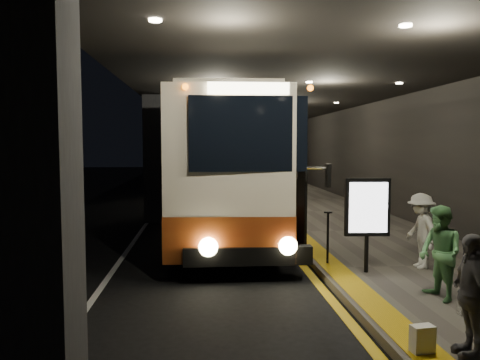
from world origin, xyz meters
name	(u,v)px	position (x,y,z in m)	size (l,w,h in m)	color
ground	(198,245)	(0.00, 0.00, 0.00)	(90.00, 90.00, 0.00)	black
lane_line_white	(151,217)	(-1.80, 5.00, 0.01)	(0.12, 50.00, 0.01)	silver
kerb_stripe_yellow	(261,216)	(2.35, 5.00, 0.01)	(0.18, 50.00, 0.01)	gold
sidewalk	(323,213)	(4.75, 5.00, 0.07)	(4.50, 50.00, 0.15)	#514C44
tactile_strip	(274,212)	(2.85, 5.00, 0.16)	(0.50, 50.00, 0.01)	gold
terminal_wall	(382,137)	(7.00, 5.00, 3.00)	(0.10, 50.00, 6.00)	black
support_columns	(156,159)	(-1.50, 4.00, 2.20)	(0.80, 24.80, 4.40)	black
canopy	(266,94)	(2.50, 5.00, 4.60)	(9.00, 50.00, 0.40)	black
coach_main	(230,171)	(0.99, 2.35, 1.86)	(3.29, 12.52, 3.87)	beige
coach_second	(212,156)	(0.77, 19.62, 1.94)	(2.94, 12.87, 4.03)	beige
passenger_boarding	(293,201)	(2.80, 1.04, 1.03)	(0.64, 0.42, 1.75)	#A3534C
passenger_waiting_green	(440,253)	(4.00, -5.29, 0.93)	(0.76, 0.47, 1.56)	#49834D
passenger_waiting_white	(421,231)	(4.63, -3.30, 0.93)	(1.00, 0.47, 1.55)	silver
passenger_waiting_grey	(471,295)	(3.33, -7.29, 0.90)	(0.88, 0.45, 1.50)	#4D4B50
bag_polka	(466,305)	(4.06, -5.98, 0.30)	(0.25, 0.11, 0.30)	black
bag_plain	(422,339)	(2.80, -7.17, 0.32)	(0.28, 0.16, 0.34)	silver
info_sign	(367,209)	(3.39, -3.56, 1.43)	(0.90, 0.17, 1.89)	black
stanchion_post	(328,238)	(2.79, -2.83, 0.71)	(0.05, 0.05, 1.11)	black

